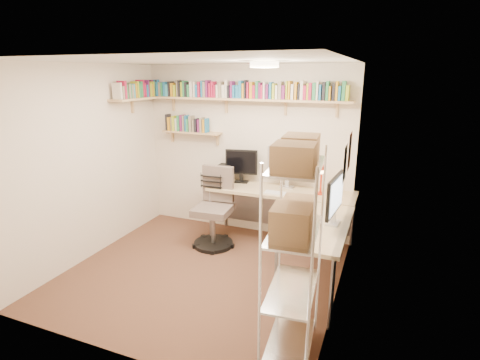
% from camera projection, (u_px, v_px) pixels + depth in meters
% --- Properties ---
extents(ground, '(3.20, 3.20, 0.00)m').
position_uv_depth(ground, '(202.00, 273.00, 4.61)').
color(ground, '#4B2F20').
rests_on(ground, ground).
extents(room_shell, '(3.24, 3.04, 2.52)m').
position_uv_depth(room_shell, '(198.00, 150.00, 4.19)').
color(room_shell, beige).
rests_on(room_shell, ground).
extents(wall_shelves, '(3.12, 1.09, 0.80)m').
position_uv_depth(wall_shelves, '(214.00, 98.00, 5.36)').
color(wall_shelves, tan).
rests_on(wall_shelves, ground).
extents(corner_desk, '(2.14, 2.07, 1.38)m').
position_uv_depth(corner_desk, '(279.00, 196.00, 4.99)').
color(corner_desk, '#D5BD8B').
rests_on(corner_desk, ground).
extents(office_chair, '(0.59, 0.60, 1.12)m').
position_uv_depth(office_chair, '(215.00, 213.00, 5.28)').
color(office_chair, black).
rests_on(office_chair, ground).
extents(wire_rack, '(0.45, 0.81, 1.92)m').
position_uv_depth(wire_rack, '(295.00, 208.00, 2.86)').
color(wire_rack, silver).
rests_on(wire_rack, ground).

